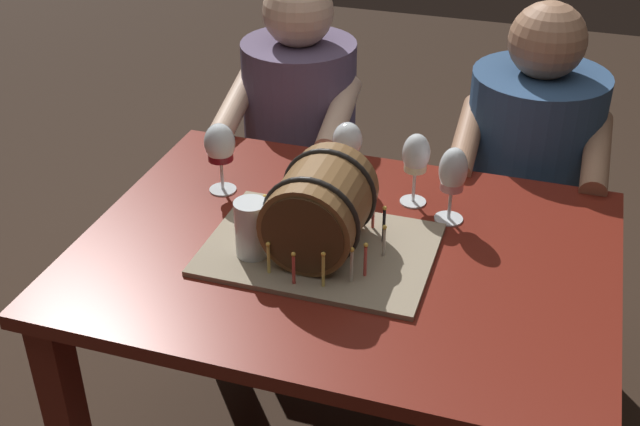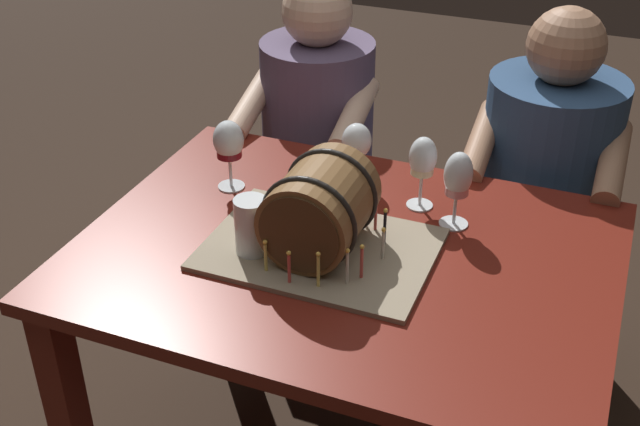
% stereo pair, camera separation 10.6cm
% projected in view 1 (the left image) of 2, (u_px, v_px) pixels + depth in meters
% --- Properties ---
extents(dining_table, '(1.19, 0.89, 0.76)m').
position_uv_depth(dining_table, '(345.00, 291.00, 1.90)').
color(dining_table, maroon).
rests_on(dining_table, ground).
extents(barrel_cake, '(0.50, 0.36, 0.22)m').
position_uv_depth(barrel_cake, '(320.00, 215.00, 1.77)').
color(barrel_cake, gray).
rests_on(barrel_cake, dining_table).
extents(wine_glass_red, '(0.08, 0.08, 0.18)m').
position_uv_depth(wine_glass_red, '(220.00, 146.00, 1.99)').
color(wine_glass_red, white).
rests_on(wine_glass_red, dining_table).
extents(wine_glass_white, '(0.07, 0.07, 0.18)m').
position_uv_depth(wine_glass_white, '(416.00, 157.00, 1.94)').
color(wine_glass_white, white).
rests_on(wine_glass_white, dining_table).
extents(wine_glass_rose, '(0.07, 0.07, 0.19)m').
position_uv_depth(wine_glass_rose, '(453.00, 174.00, 1.87)').
color(wine_glass_rose, white).
rests_on(wine_glass_rose, dining_table).
extents(wine_glass_empty, '(0.08, 0.08, 0.16)m').
position_uv_depth(wine_glass_empty, '(347.00, 141.00, 2.04)').
color(wine_glass_empty, white).
rests_on(wine_glass_empty, dining_table).
extents(beer_pint, '(0.07, 0.07, 0.14)m').
position_uv_depth(beer_pint, '(252.00, 232.00, 1.77)').
color(beer_pint, white).
rests_on(beer_pint, dining_table).
extents(person_seated_left, '(0.40, 0.48, 1.16)m').
position_uv_depth(person_seated_left, '(300.00, 171.00, 2.60)').
color(person_seated_left, '#372D40').
rests_on(person_seated_left, ground).
extents(person_seated_right, '(0.41, 0.48, 1.15)m').
position_uv_depth(person_seated_right, '(523.00, 203.00, 2.41)').
color(person_seated_right, '#1B2D46').
rests_on(person_seated_right, ground).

